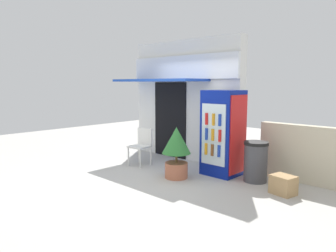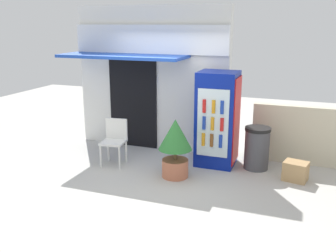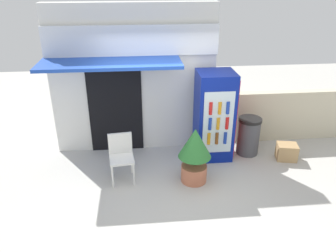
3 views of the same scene
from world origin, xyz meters
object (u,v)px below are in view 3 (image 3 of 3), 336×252
object	(u,v)px
potted_plant_near_shop	(195,151)
trash_bin	(248,136)
cardboard_box	(287,152)
drink_cooler	(214,116)
plastic_chair	(121,154)

from	to	relation	value
potted_plant_near_shop	trash_bin	distance (m)	1.60
potted_plant_near_shop	cardboard_box	bearing A→B (deg)	15.77
drink_cooler	trash_bin	distance (m)	0.91
cardboard_box	trash_bin	bearing A→B (deg)	155.33
drink_cooler	cardboard_box	world-z (taller)	drink_cooler
trash_bin	potted_plant_near_shop	bearing A→B (deg)	-145.21
trash_bin	plastic_chair	bearing A→B (deg)	-165.38
drink_cooler	cardboard_box	distance (m)	1.68
drink_cooler	trash_bin	size ratio (longest dim) A/B	2.24
plastic_chair	potted_plant_near_shop	distance (m)	1.34
drink_cooler	trash_bin	world-z (taller)	drink_cooler
drink_cooler	trash_bin	bearing A→B (deg)	1.92
trash_bin	cardboard_box	world-z (taller)	trash_bin
plastic_chair	trash_bin	size ratio (longest dim) A/B	1.09
drink_cooler	potted_plant_near_shop	size ratio (longest dim) A/B	1.70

